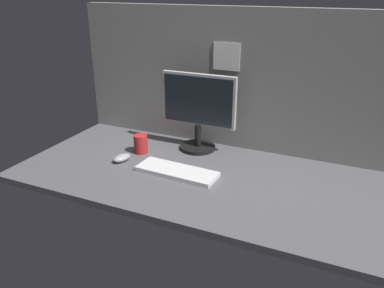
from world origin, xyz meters
The scene contains 6 objects.
ground_plane centered at (0.00, 0.00, -1.50)cm, with size 180.00×80.00×3.00cm, color #515156.
cubicle_wall_back centered at (-0.01, 37.50, 34.61)cm, with size 180.00×5.50×69.20cm.
monitor centered at (-19.74, 25.11, 21.19)cm, with size 38.30×18.00×38.82cm.
keyboard centered at (-17.07, -5.01, 1.00)cm, with size 37.00×13.00×2.00cm, color silver.
mouse centered at (-46.95, -4.13, 1.70)cm, with size 5.60×9.60×3.40cm, color #99999E.
mug_red_plastic centered at (-43.85, 8.43, 4.66)cm, with size 6.83×6.83×9.33cm.
Camera 1 is at (53.37, -144.00, 79.41)cm, focal length 36.36 mm.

